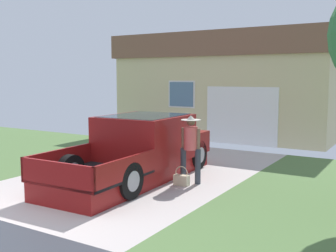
% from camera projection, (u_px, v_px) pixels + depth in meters
% --- Properties ---
extents(pickup_truck, '(2.19, 5.27, 1.60)m').
position_uv_depth(pickup_truck, '(142.00, 149.00, 10.58)').
color(pickup_truck, maroon).
rests_on(pickup_truck, ground).
extents(person_with_hat, '(0.50, 0.48, 1.67)m').
position_uv_depth(person_with_hat, '(191.00, 144.00, 9.89)').
color(person_with_hat, '#333842').
rests_on(person_with_hat, ground).
extents(handbag, '(0.37, 0.17, 0.46)m').
position_uv_depth(handbag, '(182.00, 179.00, 9.80)').
color(handbag, beige).
rests_on(handbag, ground).
extents(house_with_garage, '(9.50, 5.97, 4.40)m').
position_uv_depth(house_with_garage, '(235.00, 85.00, 18.67)').
color(house_with_garage, '#CCBF8B').
rests_on(house_with_garage, ground).
extents(wheeled_trash_bin, '(0.60, 0.72, 1.09)m').
position_uv_depth(wheeled_trash_bin, '(135.00, 128.00, 15.96)').
color(wheeled_trash_bin, '#424247').
rests_on(wheeled_trash_bin, ground).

